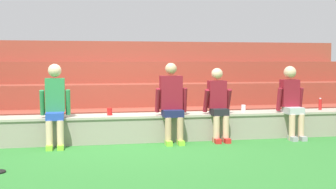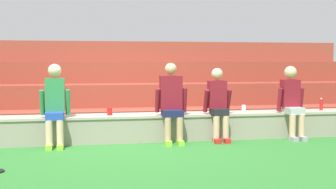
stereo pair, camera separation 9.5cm
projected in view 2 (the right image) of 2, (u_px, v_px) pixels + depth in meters
The scene contains 10 objects.
ground_plane at pixel (134, 144), 7.67m from camera, with size 80.00×80.00×0.00m, color #2D752D.
stone_seating_wall at pixel (132, 127), 7.92m from camera, with size 9.32×0.58×0.47m.
brick_bleachers at pixel (122, 93), 10.04m from camera, with size 10.73×2.68×1.86m.
person_left_of_center at pixel (55, 103), 7.37m from camera, with size 0.49×0.57×1.36m.
person_center at pixel (172, 101), 7.71m from camera, with size 0.56×0.52×1.38m.
person_right_of_center at pixel (218, 103), 7.89m from camera, with size 0.49×0.51×1.29m.
person_far_right at pixel (292, 100), 8.13m from camera, with size 0.50×0.56×1.32m.
water_bottle_mid_left at pixel (321, 104), 8.60m from camera, with size 0.06×0.06×0.23m.
plastic_cup_right_end at pixel (244, 108), 8.30m from camera, with size 0.08×0.08×0.13m, color white.
plastic_cup_middle at pixel (110, 112), 7.80m from camera, with size 0.09×0.09×0.13m, color red.
Camera 2 is at (-0.83, -7.56, 1.42)m, focal length 47.96 mm.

